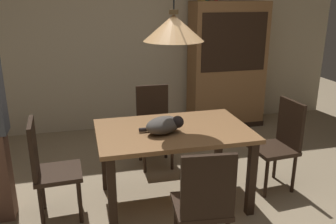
% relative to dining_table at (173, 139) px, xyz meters
% --- Properties ---
extents(ground, '(10.00, 10.00, 0.00)m').
position_rel_dining_table_xyz_m(ground, '(-0.00, -0.40, -0.65)').
color(ground, '#998466').
extents(back_wall, '(6.40, 0.10, 2.90)m').
position_rel_dining_table_xyz_m(back_wall, '(-0.00, 2.25, 0.80)').
color(back_wall, beige).
rests_on(back_wall, ground).
extents(dining_table, '(1.40, 0.90, 0.75)m').
position_rel_dining_table_xyz_m(dining_table, '(0.00, 0.00, 0.00)').
color(dining_table, olive).
rests_on(dining_table, ground).
extents(chair_near_front, '(0.44, 0.44, 0.93)m').
position_rel_dining_table_xyz_m(chair_near_front, '(-0.01, -0.88, -0.14)').
color(chair_near_front, black).
rests_on(chair_near_front, ground).
extents(chair_left_side, '(0.42, 0.42, 0.93)m').
position_rel_dining_table_xyz_m(chair_left_side, '(-1.13, -0.00, -0.14)').
color(chair_left_side, black).
rests_on(chair_left_side, ground).
extents(chair_far_back, '(0.41, 0.41, 0.93)m').
position_rel_dining_table_xyz_m(chair_far_back, '(0.00, 0.88, -0.14)').
color(chair_far_back, black).
rests_on(chair_far_back, ground).
extents(chair_right_side, '(0.43, 0.43, 0.93)m').
position_rel_dining_table_xyz_m(chair_right_side, '(1.13, 0.01, -0.14)').
color(chair_right_side, black).
rests_on(chair_right_side, ground).
extents(cat_sleeping, '(0.41, 0.33, 0.16)m').
position_rel_dining_table_xyz_m(cat_sleeping, '(-0.11, -0.08, 0.18)').
color(cat_sleeping, '#4C4742').
rests_on(cat_sleeping, dining_table).
extents(pendant_lamp, '(0.52, 0.52, 1.30)m').
position_rel_dining_table_xyz_m(pendant_lamp, '(-0.00, 0.00, 1.01)').
color(pendant_lamp, '#E0A86B').
extents(hutch_bookcase, '(1.12, 0.45, 1.85)m').
position_rel_dining_table_xyz_m(hutch_bookcase, '(1.33, 1.92, 0.24)').
color(hutch_bookcase, olive).
rests_on(hutch_bookcase, ground).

